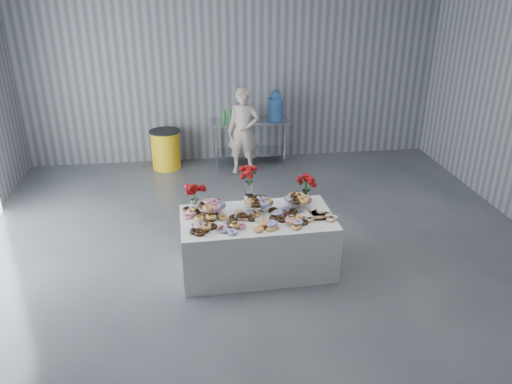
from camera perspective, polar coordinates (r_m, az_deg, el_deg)
The scene contains 16 objects.
ground at distance 6.30m, azimuth 1.43°, elevation -10.34°, with size 9.00×9.00×0.00m, color #3A3C42.
room_walls at distance 5.29m, azimuth -1.40°, elevation 14.04°, with size 8.04×9.04×4.02m.
display_table at distance 6.38m, azimuth 0.14°, elevation -5.85°, with size 1.90×1.00×0.75m, color white.
prep_table at distance 9.74m, azimuth -0.72°, elevation 6.67°, with size 1.50×0.60×0.90m.
donut_mounds at distance 6.14m, azimuth 0.21°, elevation -2.70°, with size 1.80×0.80×0.09m, color #E6BB54, non-canonical shape.
cake_stand_left at distance 6.22m, azimuth -5.09°, elevation -1.45°, with size 0.36×0.36×0.17m.
cake_stand_mid at distance 6.28m, azimuth 0.37°, elevation -1.07°, with size 0.36×0.36×0.17m.
cake_stand_right at distance 6.37m, azimuth 4.81°, elevation -0.76°, with size 0.36×0.36×0.17m.
danish_pile at distance 6.20m, azimuth 7.23°, elevation -2.50°, with size 0.48×0.48×0.11m, color white, non-canonical shape.
bouquet_left at distance 6.23m, azimuth -7.05°, elevation 0.12°, with size 0.26×0.26×0.42m.
bouquet_right at distance 6.48m, azimuth 5.83°, elevation 1.15°, with size 0.26×0.26×0.42m.
bouquet_center at distance 6.35m, azimuth -0.81°, elevation 1.58°, with size 0.26×0.26×0.57m.
water_jug at distance 9.66m, azimuth 2.25°, elevation 9.78°, with size 0.28×0.28×0.55m.
drink_bottles at distance 9.49m, azimuth -2.60°, elevation 8.79°, with size 0.54×0.08×0.27m, color #268C33, non-canonical shape.
person at distance 9.27m, azimuth -1.44°, elevation 6.94°, with size 0.59×0.39×1.61m, color #CC8C93.
trash_barrel at distance 9.77m, azimuth -10.28°, elevation 4.82°, with size 0.58×0.58×0.75m.
Camera 1 is at (-0.84, -5.11, 3.60)m, focal length 35.00 mm.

